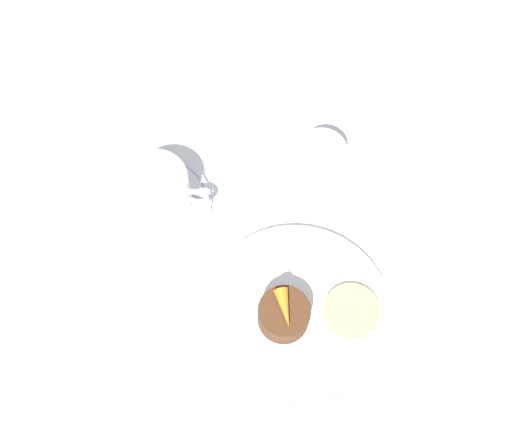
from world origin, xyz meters
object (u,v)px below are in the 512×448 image
Objects in this scene: coffee_cup at (155,191)px; wine_glass at (320,165)px; dessert_cake at (284,315)px; fork at (170,293)px; dinner_plate at (299,315)px.

coffee_cup is 1.02× the size of wine_glass.
wine_glass is at bearing 84.87° from dessert_cake.
coffee_cup reaches higher than fork.
fork is at bearing 178.88° from dinner_plate.
dinner_plate is 0.19m from wine_glass.
fork is at bearing 174.74° from dessert_cake.
coffee_cup is at bearing -165.53° from wine_glass.
fork is (-0.17, -0.18, -0.08)m from wine_glass.
wine_glass is 0.26m from fork.
wine_glass is at bearing 14.47° from coffee_cup.
coffee_cup reaches higher than dinner_plate.
dessert_cake reaches higher than fork.
coffee_cup is 0.62× the size of fork.
dessert_cake is at bearing -95.13° from wine_glass.
dinner_plate is at bearing -30.54° from coffee_cup.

